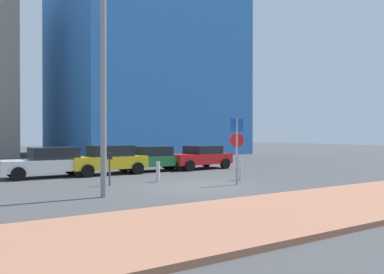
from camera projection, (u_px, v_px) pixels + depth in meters
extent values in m
plane|color=#424244|center=(198.00, 186.00, 16.20)|extent=(120.00, 120.00, 0.00)
cube|color=#9E664C|center=(315.00, 207.00, 11.27)|extent=(40.00, 4.41, 0.14)
cube|color=white|center=(46.00, 165.00, 19.48)|extent=(4.17, 1.90, 0.56)
cube|color=black|center=(54.00, 153.00, 19.66)|extent=(2.25, 1.70, 0.59)
cylinder|color=black|center=(18.00, 174.00, 17.99)|extent=(0.65, 0.24, 0.64)
cylinder|color=black|center=(13.00, 171.00, 19.50)|extent=(0.65, 0.24, 0.64)
cylinder|color=black|center=(80.00, 171.00, 19.46)|extent=(0.65, 0.24, 0.64)
cylinder|color=black|center=(71.00, 168.00, 20.98)|extent=(0.65, 0.24, 0.64)
cube|color=gold|center=(107.00, 162.00, 20.98)|extent=(3.94, 1.85, 0.64)
cube|color=black|center=(110.00, 151.00, 21.07)|extent=(2.09, 1.69, 0.56)
cylinder|color=black|center=(88.00, 171.00, 19.50)|extent=(0.64, 0.23, 0.64)
cylinder|color=black|center=(77.00, 168.00, 21.02)|extent=(0.64, 0.23, 0.64)
cylinder|color=black|center=(138.00, 168.00, 20.95)|extent=(0.64, 0.23, 0.64)
cylinder|color=black|center=(124.00, 166.00, 22.47)|extent=(0.64, 0.23, 0.64)
cube|color=#237238|center=(151.00, 161.00, 22.70)|extent=(4.18, 1.99, 0.56)
cube|color=black|center=(153.00, 151.00, 22.74)|extent=(1.88, 1.73, 0.53)
cylinder|color=black|center=(135.00, 168.00, 21.23)|extent=(0.65, 0.25, 0.64)
cylinder|color=black|center=(123.00, 166.00, 22.76)|extent=(0.65, 0.25, 0.64)
cylinder|color=black|center=(181.00, 166.00, 22.64)|extent=(0.65, 0.25, 0.64)
cylinder|color=black|center=(166.00, 164.00, 24.17)|extent=(0.65, 0.25, 0.64)
cube|color=red|center=(198.00, 159.00, 24.18)|extent=(4.07, 2.08, 0.61)
cube|color=black|center=(203.00, 150.00, 24.38)|extent=(1.94, 1.80, 0.47)
cylinder|color=black|center=(190.00, 166.00, 22.64)|extent=(0.65, 0.26, 0.64)
cylinder|color=black|center=(171.00, 164.00, 24.10)|extent=(0.65, 0.26, 0.64)
cylinder|color=black|center=(225.00, 164.00, 24.26)|extent=(0.65, 0.26, 0.64)
cylinder|color=black|center=(206.00, 162.00, 25.72)|extent=(0.65, 0.26, 0.64)
cylinder|color=gray|center=(237.00, 151.00, 16.72)|extent=(0.10, 0.10, 2.80)
cube|color=#1447B7|center=(237.00, 125.00, 16.71)|extent=(0.54, 0.20, 0.55)
cylinder|color=red|center=(237.00, 140.00, 16.71)|extent=(0.58, 0.20, 0.60)
cylinder|color=#4C4C51|center=(110.00, 172.00, 16.43)|extent=(0.08, 0.08, 1.09)
cube|color=black|center=(110.00, 156.00, 16.43)|extent=(0.18, 0.14, 0.28)
cylinder|color=gray|center=(103.00, 71.00, 13.42)|extent=(0.20, 0.20, 8.49)
cylinder|color=#B7B7BC|center=(158.00, 172.00, 17.70)|extent=(0.17, 0.17, 0.90)
cylinder|color=#B7B7BC|center=(240.00, 170.00, 18.37)|extent=(0.13, 0.13, 0.93)
cube|color=#3372BF|center=(143.00, 49.00, 43.91)|extent=(17.41, 16.50, 22.84)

